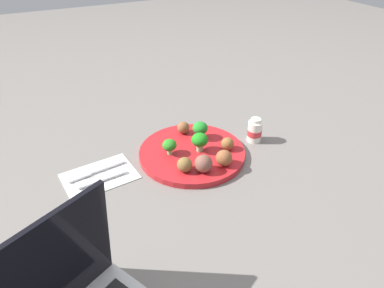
{
  "coord_description": "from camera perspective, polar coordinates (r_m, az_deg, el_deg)",
  "views": [
    {
      "loc": [
        0.34,
        0.68,
        0.53
      ],
      "look_at": [
        0.0,
        0.0,
        0.04
      ],
      "focal_mm": 32.49,
      "sensor_mm": 36.0,
      "label": 1
    }
  ],
  "objects": [
    {
      "name": "meatball_back_right",
      "position": [
        0.92,
        5.85,
        0.04
      ],
      "size": [
        0.03,
        0.03,
        0.03
      ],
      "primitive_type": "sphere",
      "color": "brown",
      "rests_on": "plate"
    },
    {
      "name": "meatball_center",
      "position": [
        0.84,
        -1.2,
        -3.4
      ],
      "size": [
        0.04,
        0.04,
        0.04
      ],
      "primitive_type": "sphere",
      "color": "brown",
      "rests_on": "plate"
    },
    {
      "name": "meatball_far_rim",
      "position": [
        0.98,
        -1.44,
        2.71
      ],
      "size": [
        0.03,
        0.03,
        0.03
      ],
      "primitive_type": "sphere",
      "color": "brown",
      "rests_on": "plate"
    },
    {
      "name": "fork",
      "position": [
        0.86,
        -15.06,
        -5.6
      ],
      "size": [
        0.12,
        0.03,
        0.01
      ],
      "color": "silver",
      "rests_on": "napkin"
    },
    {
      "name": "yogurt_bottle",
      "position": [
        0.99,
        10.25,
        2.13
      ],
      "size": [
        0.04,
        0.04,
        0.07
      ],
      "color": "white",
      "rests_on": "ground_plane"
    },
    {
      "name": "ground_plane",
      "position": [
        0.93,
        0.0,
        -1.86
      ],
      "size": [
        4.0,
        4.0,
        0.0
      ],
      "primitive_type": "plane",
      "color": "slate"
    },
    {
      "name": "napkin",
      "position": [
        0.88,
        -14.93,
        -5.07
      ],
      "size": [
        0.18,
        0.14,
        0.01
      ],
      "primitive_type": "cube",
      "rotation": [
        0.0,
        0.0,
        0.1
      ],
      "color": "white",
      "rests_on": "ground_plane"
    },
    {
      "name": "meatball_near_rim",
      "position": [
        0.86,
        5.28,
        -2.28
      ],
      "size": [
        0.04,
        0.04,
        0.04
      ],
      "primitive_type": "sphere",
      "color": "brown",
      "rests_on": "plate"
    },
    {
      "name": "meatball_front_left",
      "position": [
        0.83,
        1.91,
        -3.23
      ],
      "size": [
        0.04,
        0.04,
        0.04
      ],
      "primitive_type": "sphere",
      "color": "brown",
      "rests_on": "plate"
    },
    {
      "name": "broccoli_floret_far_rim",
      "position": [
        0.89,
        -3.72,
        -0.23
      ],
      "size": [
        0.04,
        0.04,
        0.04
      ],
      "color": "#92C67B",
      "rests_on": "plate"
    },
    {
      "name": "knife",
      "position": [
        0.89,
        -15.79,
        -4.35
      ],
      "size": [
        0.15,
        0.03,
        0.01
      ],
      "color": "silver",
      "rests_on": "napkin"
    },
    {
      "name": "broccoli_floret_mid_left",
      "position": [
        0.96,
        1.36,
        2.56
      ],
      "size": [
        0.04,
        0.04,
        0.05
      ],
      "color": "#92CA81",
      "rests_on": "plate"
    },
    {
      "name": "broccoli_floret_front_right",
      "position": [
        0.9,
        1.3,
        0.61
      ],
      "size": [
        0.04,
        0.04,
        0.05
      ],
      "color": "#99B883",
      "rests_on": "plate"
    },
    {
      "name": "plate",
      "position": [
        0.92,
        0.0,
        -1.46
      ],
      "size": [
        0.28,
        0.28,
        0.02
      ],
      "primitive_type": "cylinder",
      "color": "red",
      "rests_on": "ground_plane"
    }
  ]
}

